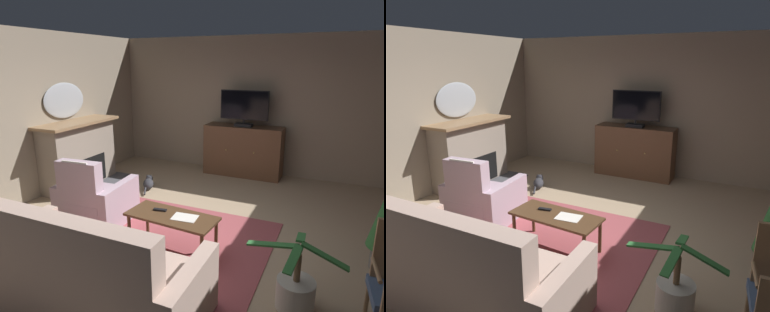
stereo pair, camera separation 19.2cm
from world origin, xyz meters
TOP-DOWN VIEW (x-y plane):
  - ground_plane at (0.00, 0.00)m, footprint 6.47×7.12m
  - wall_back at (0.00, 3.31)m, footprint 6.47×0.10m
  - wall_left at (-2.99, 0.00)m, footprint 0.10×7.12m
  - rug_central at (-0.13, -0.09)m, footprint 2.54×2.17m
  - fireplace at (-2.66, 1.08)m, footprint 0.96×1.70m
  - wall_mirror_oval at (-2.91, 1.08)m, footprint 0.06×0.97m
  - tv_cabinet at (-0.04, 2.96)m, footprint 1.58×0.53m
  - television at (-0.04, 2.91)m, footprint 0.97×0.20m
  - coffee_table at (-0.02, -0.26)m, footprint 1.17×0.57m
  - tv_remote at (-0.22, -0.20)m, footprint 0.18×0.08m
  - folded_newspaper at (0.16, -0.25)m, footprint 0.32×0.25m
  - sofa_floral at (-0.20, -1.53)m, footprint 2.13×0.94m
  - armchair_facing_sofa at (-1.38, -0.05)m, footprint 0.96×0.98m
  - potted_plant_tall_palm_by_window at (1.54, -0.71)m, footprint 0.92×0.86m
  - cat at (-1.42, 1.47)m, footprint 0.32×0.62m

SIDE VIEW (x-z plane):
  - ground_plane at x=0.00m, z-range -0.04..0.00m
  - rug_central at x=-0.13m, z-range 0.00..0.01m
  - cat at x=-1.42m, z-range 0.00..0.20m
  - potted_plant_tall_palm_by_window at x=1.54m, z-range -0.17..0.54m
  - armchair_facing_sofa at x=-1.38m, z-range -0.20..0.84m
  - sofa_floral at x=-0.20m, z-range -0.19..0.90m
  - coffee_table at x=-0.02m, z-range 0.18..0.64m
  - folded_newspaper at x=0.16m, z-range 0.47..0.47m
  - tv_remote at x=-0.22m, z-range 0.47..0.49m
  - tv_cabinet at x=-0.04m, z-range -0.02..1.01m
  - fireplace at x=-2.66m, z-range -0.02..1.22m
  - wall_back at x=0.00m, z-range 0.00..2.81m
  - wall_left at x=-2.99m, z-range 0.00..2.81m
  - television at x=-0.04m, z-range 1.06..1.77m
  - wall_mirror_oval at x=-2.91m, z-range 1.29..1.93m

